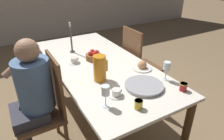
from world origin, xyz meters
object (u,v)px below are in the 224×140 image
object	(u,v)px
person_seated	(32,93)
serving_tray	(144,86)
jam_jar_amber	(183,87)
candlestick_tall	(71,41)
chair_person_side	(46,107)
fruit_bowl	(93,56)
teacup_across	(74,61)
wine_glass_juice	(167,67)
wine_glass_water	(105,91)
teacup_near_person	(116,93)
chair_opposite	(138,64)
bread_plate	(142,66)
red_pitcher	(100,68)
jam_jar_red	(138,104)

from	to	relation	value
person_seated	serving_tray	xyz separation A→B (m)	(0.86, -0.44, 0.04)
jam_jar_amber	serving_tray	bearing A→B (deg)	141.53
candlestick_tall	chair_person_side	bearing A→B (deg)	-128.12
fruit_bowl	teacup_across	bearing A→B (deg)	173.18
wine_glass_juice	serving_tray	distance (m)	0.28
wine_glass_water	chair_person_side	bearing A→B (deg)	125.55
chair_person_side	fruit_bowl	size ratio (longest dim) A/B	5.81
serving_tray	candlestick_tall	xyz separation A→B (m)	(-0.27, 1.08, 0.13)
serving_tray	wine_glass_water	bearing A→B (deg)	-171.14
wine_glass_water	wine_glass_juice	world-z (taller)	wine_glass_juice
teacup_near_person	teacup_across	bearing A→B (deg)	95.64
chair_person_side	wine_glass_juice	distance (m)	1.16
chair_person_side	candlestick_tall	bearing A→B (deg)	-38.12
person_seated	teacup_across	xyz separation A→B (m)	(0.51, 0.33, 0.05)
chair_opposite	teacup_near_person	distance (m)	1.11
teacup_across	wine_glass_juice	bearing A→B (deg)	-51.76
wine_glass_water	fruit_bowl	size ratio (longest dim) A/B	1.03
wine_glass_juice	bread_plate	size ratio (longest dim) A/B	0.89
wine_glass_juice	jam_jar_amber	xyz separation A→B (m)	(0.00, -0.21, -0.09)
wine_glass_water	teacup_near_person	distance (m)	0.19
bread_plate	candlestick_tall	world-z (taller)	candlestick_tall
chair_opposite	red_pitcher	bearing A→B (deg)	-60.00
jam_jar_red	fruit_bowl	xyz separation A→B (m)	(0.08, 0.95, 0.01)
person_seated	teacup_across	world-z (taller)	person_seated
bread_plate	chair_person_side	bearing A→B (deg)	171.78
jam_jar_red	teacup_across	bearing A→B (deg)	97.84
person_seated	serving_tray	world-z (taller)	person_seated
jam_jar_amber	fruit_bowl	bearing A→B (deg)	112.33
serving_tray	teacup_near_person	bearing A→B (deg)	178.10
chair_opposite	fruit_bowl	distance (m)	0.70
chair_person_side	teacup_near_person	distance (m)	0.69
chair_person_side	bread_plate	xyz separation A→B (m)	(0.97, -0.14, 0.24)
wine_glass_juice	bread_plate	bearing A→B (deg)	99.84
wine_glass_water	candlestick_tall	bearing A→B (deg)	82.61
chair_person_side	jam_jar_amber	distance (m)	1.23
chair_opposite	bread_plate	size ratio (longest dim) A/B	4.89
bread_plate	wine_glass_juice	bearing A→B (deg)	-80.16
wine_glass_juice	jam_jar_red	distance (m)	0.52
serving_tray	bread_plate	size ratio (longest dim) A/B	1.66
candlestick_tall	jam_jar_red	bearing A→B (deg)	-87.79
chair_person_side	bread_plate	bearing A→B (deg)	-98.22
wine_glass_juice	serving_tray	bearing A→B (deg)	-178.68
teacup_across	fruit_bowl	xyz separation A→B (m)	(0.22, -0.03, 0.02)
red_pitcher	jam_jar_red	distance (m)	0.52
person_seated	teacup_across	size ratio (longest dim) A/B	9.34
teacup_across	fruit_bowl	bearing A→B (deg)	-6.82
chair_person_side	candlestick_tall	distance (m)	0.89
teacup_near_person	serving_tray	xyz separation A→B (m)	(0.28, -0.01, -0.01)
red_pitcher	wine_glass_water	bearing A→B (deg)	-110.54
chair_person_side	serving_tray	world-z (taller)	chair_person_side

